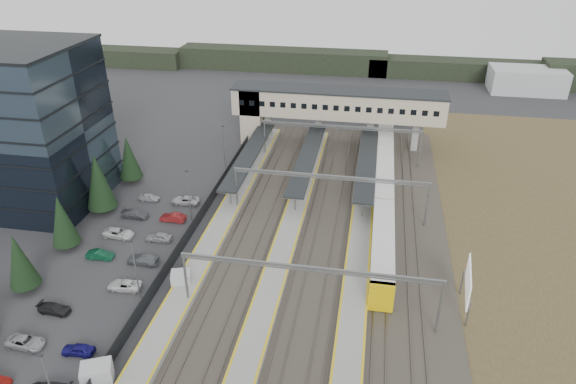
% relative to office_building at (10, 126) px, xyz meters
% --- Properties ---
extents(ground, '(220.00, 220.00, 0.00)m').
position_rel_office_building_xyz_m(ground, '(36.00, -12.00, -12.19)').
color(ground, '#2B2B2D').
rests_on(ground, ground).
extents(office_building, '(24.30, 18.30, 24.30)m').
position_rel_office_building_xyz_m(office_building, '(0.00, 0.00, 0.00)').
color(office_building, '#384958').
rests_on(office_building, ground).
extents(conifer_row, '(4.42, 49.82, 9.50)m').
position_rel_office_building_xyz_m(conifer_row, '(14.00, -15.86, -7.36)').
color(conifer_row, black).
rests_on(conifer_row, ground).
extents(car_park, '(10.53, 44.67, 1.29)m').
position_rel_office_building_xyz_m(car_park, '(22.83, -18.09, -11.59)').
color(car_park, '#BCBCC1').
rests_on(car_park, ground).
extents(lampposts, '(0.50, 53.25, 8.07)m').
position_rel_office_building_xyz_m(lampposts, '(28.00, -10.75, -7.86)').
color(lampposts, slate).
rests_on(lampposts, ground).
extents(fence, '(0.08, 90.00, 2.00)m').
position_rel_office_building_xyz_m(fence, '(29.50, -7.00, -11.19)').
color(fence, '#26282B').
rests_on(fence, ground).
extents(relay_cabin_near, '(3.45, 3.07, 2.37)m').
position_rel_office_building_xyz_m(relay_cabin_near, '(29.47, -32.62, -11.01)').
color(relay_cabin_near, '#AAAEB0').
rests_on(relay_cabin_near, ground).
extents(relay_cabin_far, '(2.80, 2.54, 2.14)m').
position_rel_office_building_xyz_m(relay_cabin_far, '(32.17, -17.21, -11.12)').
color(relay_cabin_far, '#AAAEB0').
rests_on(relay_cabin_far, ground).
extents(rail_corridor, '(34.00, 90.00, 0.92)m').
position_rel_office_building_xyz_m(rail_corridor, '(45.34, -7.00, -11.90)').
color(rail_corridor, '#36302A').
rests_on(rail_corridor, ground).
extents(canopies, '(23.10, 30.00, 3.28)m').
position_rel_office_building_xyz_m(canopies, '(43.00, 15.00, -8.27)').
color(canopies, black).
rests_on(canopies, ground).
extents(footbridge, '(40.40, 6.40, 11.20)m').
position_rel_office_building_xyz_m(footbridge, '(43.70, 30.00, -4.26)').
color(footbridge, '#C4B797').
rests_on(footbridge, ground).
extents(gantries, '(28.40, 62.28, 7.17)m').
position_rel_office_building_xyz_m(gantries, '(48.00, -9.00, -6.20)').
color(gantries, slate).
rests_on(gantries, ground).
extents(train, '(2.88, 60.17, 3.63)m').
position_rel_office_building_xyz_m(train, '(56.00, 12.04, -10.13)').
color(train, silver).
rests_on(train, ground).
extents(billboard, '(0.87, 6.53, 5.67)m').
position_rel_office_building_xyz_m(billboard, '(65.39, -15.49, -8.34)').
color(billboard, slate).
rests_on(billboard, ground).
extents(treeline_far, '(170.00, 19.00, 7.00)m').
position_rel_office_building_xyz_m(treeline_far, '(59.81, 80.28, -9.24)').
color(treeline_far, black).
rests_on(treeline_far, ground).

